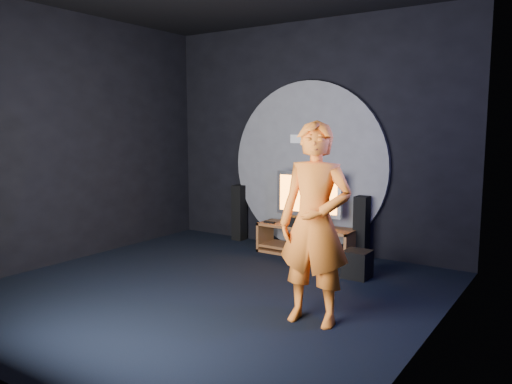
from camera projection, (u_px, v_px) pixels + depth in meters
floor at (209, 290)px, 5.86m from camera, size 5.00×5.00×0.00m
back_wall at (310, 137)px, 7.69m from camera, size 5.00×0.04×3.50m
left_wall at (69, 138)px, 7.01m from camera, size 0.04×5.00×3.50m
right_wall at (434, 146)px, 4.25m from camera, size 0.04×5.00×3.50m
wall_disc_panel at (308, 166)px, 7.70m from camera, size 2.60×0.11×2.60m
media_console at (306, 243)px, 7.41m from camera, size 1.48×0.45×0.45m
tv at (309, 196)px, 7.38m from camera, size 1.06×0.22×0.79m
center_speaker at (301, 222)px, 7.25m from camera, size 0.40×0.15×0.15m
remote at (270, 222)px, 7.59m from camera, size 0.18×0.05×0.02m
tower_speaker_left at (239, 213)px, 8.42m from camera, size 0.19×0.21×0.93m
tower_speaker_right at (361, 228)px, 7.13m from camera, size 0.19×0.21×0.93m
subwoofer at (357, 264)px, 6.34m from camera, size 0.32×0.32×0.35m
player at (315, 224)px, 4.79m from camera, size 0.76×0.54×1.97m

